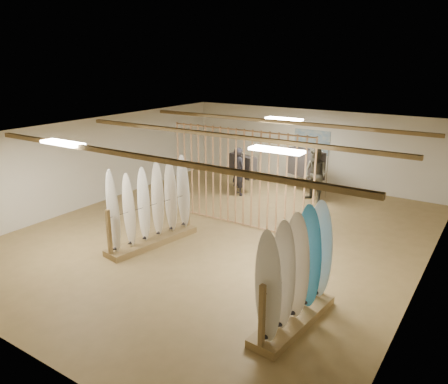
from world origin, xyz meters
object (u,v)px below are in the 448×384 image
Objects in this scene: rack_right at (295,289)px; shopper_b at (315,172)px; clothing_rack_a at (243,166)px; rack_left at (151,218)px; shopper_a at (239,168)px; clothing_rack_b at (306,163)px.

shopper_b is (-2.40, 6.83, 0.32)m from rack_right.
clothing_rack_a is 2.67m from shopper_b.
rack_right is 8.34m from clothing_rack_a.
rack_left is 1.40× the size of shopper_a.
clothing_rack_b is 0.80× the size of shopper_b.
shopper_a is (0.14, -0.51, 0.05)m from clothing_rack_a.
shopper_b reaches higher than clothing_rack_b.
clothing_rack_b is 0.87× the size of shopper_a.
clothing_rack_b is at bearing 151.98° from shopper_b.
rack_right is at bearing -49.69° from shopper_b.
rack_right is 8.14m from clothing_rack_b.
rack_right is at bearing 149.70° from shopper_a.
clothing_rack_a is (-0.49, 5.35, 0.19)m from rack_left.
rack_left reaches higher than rack_right.
shopper_b is at bearing 25.27° from clothing_rack_a.
shopper_a reaches higher than clothing_rack_b.
shopper_a is 2.62m from shopper_b.
rack_left is at bearing 169.52° from rack_right.
clothing_rack_a is 2.24m from clothing_rack_b.
shopper_b is at bearing 78.12° from rack_left.
rack_left reaches higher than clothing_rack_b.
clothing_rack_b is at bearing -121.92° from shopper_a.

